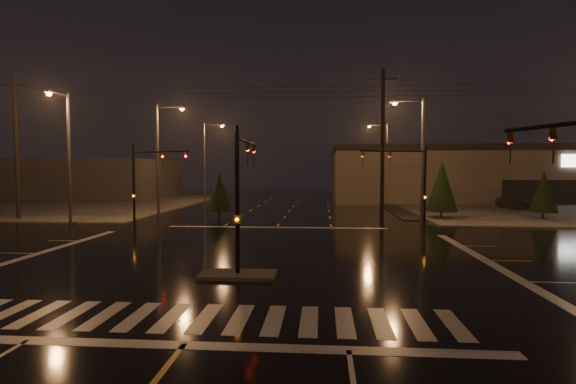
{
  "coord_description": "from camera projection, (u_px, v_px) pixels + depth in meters",
  "views": [
    {
      "loc": [
        3.37,
        -21.49,
        4.31
      ],
      "look_at": [
        1.44,
        3.41,
        3.0
      ],
      "focal_mm": 28.0,
      "sensor_mm": 36.0,
      "label": 1
    }
  ],
  "objects": [
    {
      "name": "signal_mast_nw",
      "position": [
        145.0,
        176.0,
        32.5
      ],
      "size": [
        4.84,
        1.86,
        6.0
      ],
      "color": "black",
      "rests_on": "ground"
    },
    {
      "name": "streetlight_3",
      "position": [
        419.0,
        150.0,
        36.64
      ],
      "size": [
        2.77,
        0.32,
        10.0
      ],
      "color": "#38383A",
      "rests_on": "ground"
    },
    {
      "name": "signal_mast_median",
      "position": [
        241.0,
        182.0,
        18.62
      ],
      "size": [
        0.25,
        4.59,
        6.0
      ],
      "color": "black",
      "rests_on": "ground"
    },
    {
      "name": "car_parked",
      "position": [
        515.0,
        202.0,
        46.96
      ],
      "size": [
        2.64,
        5.17,
        1.69
      ],
      "primitive_type": "imported",
      "rotation": [
        0.0,
        0.0,
        0.14
      ],
      "color": "black",
      "rests_on": "ground"
    },
    {
      "name": "utility_pole_0",
      "position": [
        16.0,
        147.0,
        37.2
      ],
      "size": [
        2.2,
        0.32,
        12.0
      ],
      "color": "black",
      "rests_on": "ground"
    },
    {
      "name": "streetlight_1",
      "position": [
        161.0,
        152.0,
        40.36
      ],
      "size": [
        2.77,
        0.32,
        10.0
      ],
      "color": "#38383A",
      "rests_on": "ground"
    },
    {
      "name": "utility_pole_1",
      "position": [
        383.0,
        145.0,
        34.88
      ],
      "size": [
        2.2,
        0.32,
        12.0
      ],
      "color": "black",
      "rests_on": "ground"
    },
    {
      "name": "commercial_block",
      "position": [
        63.0,
        179.0,
        66.25
      ],
      "size": [
        30.0,
        18.0,
        5.6
      ],
      "primitive_type": "cube",
      "color": "#3A3533",
      "rests_on": "ground"
    },
    {
      "name": "crosswalk",
      "position": [
        205.0,
        318.0,
        12.92
      ],
      "size": [
        15.0,
        2.6,
        0.01
      ],
      "primitive_type": "cube",
      "color": "beige",
      "rests_on": "ground"
    },
    {
      "name": "conifer_0",
      "position": [
        442.0,
        186.0,
        38.1
      ],
      "size": [
        2.71,
        2.71,
        4.94
      ],
      "color": "black",
      "rests_on": "ground"
    },
    {
      "name": "conifer_1",
      "position": [
        544.0,
        191.0,
        37.17
      ],
      "size": [
        2.19,
        2.19,
        4.13
      ],
      "color": "black",
      "rests_on": "ground"
    },
    {
      "name": "ground",
      "position": [
        253.0,
        257.0,
        21.88
      ],
      "size": [
        140.0,
        140.0,
        0.0
      ],
      "primitive_type": "plane",
      "color": "black",
      "rests_on": "ground"
    },
    {
      "name": "sidewalk_ne",
      "position": [
        565.0,
        207.0,
        49.43
      ],
      "size": [
        36.0,
        36.0,
        0.12
      ],
      "primitive_type": "cube",
      "color": "#423F3B",
      "rests_on": "ground"
    },
    {
      "name": "streetlight_5",
      "position": [
        66.0,
        149.0,
        33.95
      ],
      "size": [
        0.32,
        2.77,
        10.0
      ],
      "color": "#38383A",
      "rests_on": "ground"
    },
    {
      "name": "streetlight_4",
      "position": [
        385.0,
        157.0,
        56.55
      ],
      "size": [
        2.77,
        0.32,
        10.0
      ],
      "color": "#38383A",
      "rests_on": "ground"
    },
    {
      "name": "signal_mast_ne",
      "position": [
        411.0,
        176.0,
        31.04
      ],
      "size": [
        4.84,
        1.86,
        6.0
      ],
      "color": "black",
      "rests_on": "ground"
    },
    {
      "name": "conifer_3",
      "position": [
        219.0,
        191.0,
        38.43
      ],
      "size": [
        2.16,
        2.16,
        4.07
      ],
      "color": "black",
      "rests_on": "ground"
    },
    {
      "name": "median_island",
      "position": [
        238.0,
        275.0,
        17.89
      ],
      "size": [
        3.0,
        1.6,
        0.15
      ],
      "primitive_type": "cube",
      "color": "#423F3B",
      "rests_on": "ground"
    },
    {
      "name": "stop_bar_near",
      "position": [
        184.0,
        345.0,
        10.93
      ],
      "size": [
        16.0,
        0.5,
        0.01
      ],
      "primitive_type": "cube",
      "color": "beige",
      "rests_on": "ground"
    },
    {
      "name": "sidewalk_nw",
      "position": [
        45.0,
        204.0,
        54.06
      ],
      "size": [
        36.0,
        36.0,
        0.12
      ],
      "primitive_type": "cube",
      "color": "#423F3B",
      "rests_on": "ground"
    },
    {
      "name": "streetlight_2",
      "position": [
        207.0,
        157.0,
        56.29
      ],
      "size": [
        2.77,
        0.32,
        10.0
      ],
      "color": "#38383A",
      "rests_on": "ground"
    },
    {
      "name": "retail_building",
      "position": [
        542.0,
        172.0,
        64.76
      ],
      "size": [
        60.2,
        28.3,
        7.2
      ],
      "color": "brown",
      "rests_on": "ground"
    },
    {
      "name": "stop_bar_far",
      "position": [
        276.0,
        227.0,
        32.83
      ],
      "size": [
        16.0,
        0.5,
        0.01
      ],
      "primitive_type": "cube",
      "color": "beige",
      "rests_on": "ground"
    }
  ]
}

